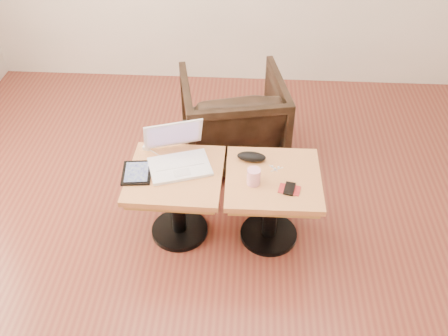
# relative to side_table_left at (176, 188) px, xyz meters

# --- Properties ---
(room_shell) EXTENTS (4.52, 4.52, 2.71)m
(room_shell) POSITION_rel_side_table_left_xyz_m (0.29, -0.24, 0.97)
(room_shell) COLOR maroon
(room_shell) RESTS_ON ground
(side_table_left) EXTENTS (0.56, 0.56, 0.50)m
(side_table_left) POSITION_rel_side_table_left_xyz_m (0.00, 0.00, 0.00)
(side_table_left) COLOR black
(side_table_left) RESTS_ON ground
(side_table_right) EXTENTS (0.56, 0.56, 0.50)m
(side_table_right) POSITION_rel_side_table_left_xyz_m (0.58, -0.00, 0.00)
(side_table_right) COLOR black
(side_table_right) RESTS_ON ground
(laptop) EXTENTS (0.44, 0.43, 0.24)m
(laptop) POSITION_rel_side_table_left_xyz_m (0.00, 0.10, 0.17)
(laptop) COLOR white
(laptop) RESTS_ON side_table_left
(tablet) EXTENTS (0.19, 0.23, 0.02)m
(tablet) POSITION_rel_side_table_left_xyz_m (-0.22, -0.02, 0.13)
(tablet) COLOR black
(tablet) RESTS_ON side_table_left
(charging_adapter) EXTENTS (0.05, 0.05, 0.03)m
(charging_adapter) POSITION_rel_side_table_left_xyz_m (-0.21, 0.22, 0.14)
(charging_adapter) COLOR white
(charging_adapter) RESTS_ON side_table_left
(glasses_case) EXTENTS (0.18, 0.09, 0.06)m
(glasses_case) POSITION_rel_side_table_left_xyz_m (0.45, 0.14, 0.15)
(glasses_case) COLOR black
(glasses_case) RESTS_ON side_table_right
(striped_cup) EXTENTS (0.09, 0.09, 0.10)m
(striped_cup) POSITION_rel_side_table_left_xyz_m (0.46, -0.07, 0.18)
(striped_cup) COLOR #F3588A
(striped_cup) RESTS_ON side_table_right
(earbuds_tangle) EXTENTS (0.08, 0.05, 0.02)m
(earbuds_tangle) POSITION_rel_side_table_left_xyz_m (0.59, 0.07, 0.13)
(earbuds_tangle) COLOR white
(earbuds_tangle) RESTS_ON side_table_right
(phone_on_sleeve) EXTENTS (0.13, 0.12, 0.01)m
(phone_on_sleeve) POSITION_rel_side_table_left_xyz_m (0.67, -0.11, 0.13)
(phone_on_sleeve) COLOR #A10814
(phone_on_sleeve) RESTS_ON side_table_right
(armchair) EXTENTS (0.84, 0.86, 0.67)m
(armchair) POSITION_rel_side_table_left_xyz_m (0.30, 0.83, -0.05)
(armchair) COLOR black
(armchair) RESTS_ON ground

